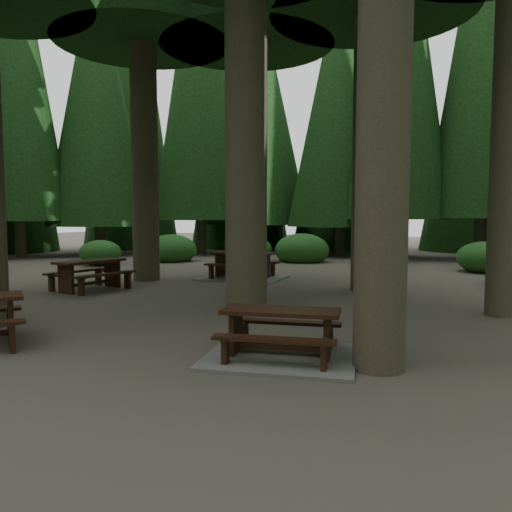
% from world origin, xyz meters
% --- Properties ---
extents(ground, '(80.00, 80.00, 0.00)m').
position_xyz_m(ground, '(0.00, 0.00, 0.00)').
color(ground, '#4E453F').
rests_on(ground, ground).
extents(picnic_table_a, '(2.33, 2.06, 0.69)m').
position_xyz_m(picnic_table_a, '(2.69, -2.61, 0.22)').
color(picnic_table_a, gray).
rests_on(picnic_table_a, ground).
extents(picnic_table_b, '(1.75, 2.04, 0.79)m').
position_xyz_m(picnic_table_b, '(-4.25, 1.17, 0.53)').
color(picnic_table_b, black).
rests_on(picnic_table_b, ground).
extents(picnic_table_c, '(2.56, 2.16, 0.83)m').
position_xyz_m(picnic_table_c, '(-1.65, 4.97, 0.29)').
color(picnic_table_c, gray).
rests_on(picnic_table_c, ground).
extents(shrub_ring, '(23.86, 24.64, 1.49)m').
position_xyz_m(shrub_ring, '(0.70, 0.75, 0.40)').
color(shrub_ring, '#20581E').
rests_on(shrub_ring, ground).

